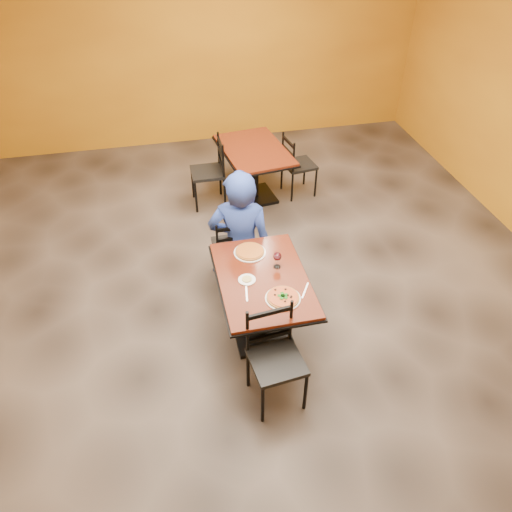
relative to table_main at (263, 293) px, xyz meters
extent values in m
cube|color=black|center=(0.00, 0.50, -0.56)|extent=(7.00, 8.00, 0.01)
cube|color=#BF7E15|center=(0.00, 4.50, 0.94)|extent=(7.00, 0.01, 3.00)
cube|color=#591D0E|center=(0.00, 0.00, 0.18)|extent=(0.80, 1.20, 0.03)
cube|color=black|center=(0.00, 0.00, 0.15)|extent=(0.83, 1.23, 0.02)
cylinder|color=black|center=(0.00, 0.00, -0.19)|extent=(0.12, 0.12, 0.66)
cube|color=black|center=(0.00, 0.00, -0.54)|extent=(0.55, 0.55, 0.04)
cube|color=#591D0E|center=(0.46, 2.52, 0.18)|extent=(0.93, 1.27, 0.03)
cube|color=black|center=(0.46, 2.52, 0.15)|extent=(0.97, 1.30, 0.02)
cylinder|color=black|center=(0.46, 2.52, -0.19)|extent=(0.12, 0.12, 0.66)
cube|color=black|center=(0.46, 2.52, -0.54)|extent=(0.61, 0.61, 0.04)
imported|color=navy|center=(-0.05, 0.82, 0.15)|extent=(0.77, 0.61, 1.40)
cylinder|color=white|center=(0.11, -0.31, 0.20)|extent=(0.31, 0.31, 0.01)
cylinder|color=maroon|center=(0.11, -0.31, 0.21)|extent=(0.28, 0.28, 0.02)
cylinder|color=white|center=(-0.04, 0.38, 0.20)|extent=(0.31, 0.31, 0.01)
cylinder|color=orange|center=(-0.04, 0.38, 0.21)|extent=(0.28, 0.28, 0.02)
cylinder|color=white|center=(-0.15, 0.00, 0.20)|extent=(0.16, 0.16, 0.01)
cylinder|color=tan|center=(-0.15, 0.00, 0.21)|extent=(0.09, 0.09, 0.01)
cube|color=silver|center=(-0.19, -0.18, 0.20)|extent=(0.04, 0.19, 0.00)
cube|color=silver|center=(0.33, -0.25, 0.20)|extent=(0.12, 0.19, 0.00)
camera|label=1|loc=(-0.79, -3.29, 3.18)|focal=34.86mm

